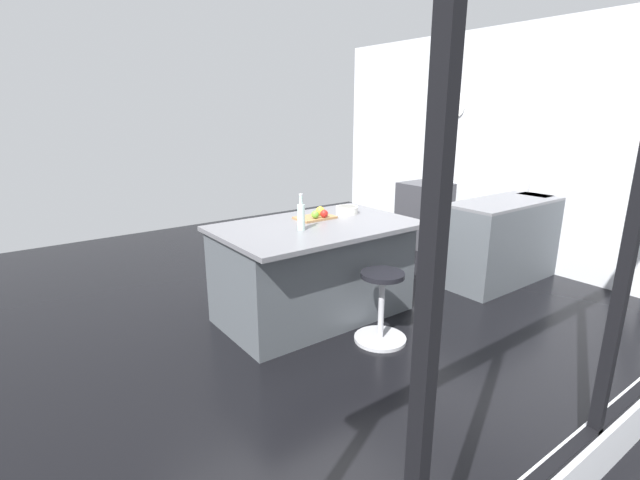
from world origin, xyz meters
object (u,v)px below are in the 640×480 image
(stool_by_window, at_px, (381,309))
(cutting_board, at_px, (315,218))
(oven_range, at_px, (424,214))
(water_bottle, at_px, (301,216))
(fruit_bowl, at_px, (347,210))
(apple_yellow, at_px, (320,211))
(apple_red, at_px, (324,214))
(apple_green, at_px, (315,215))
(kitchen_island, at_px, (314,270))

(stool_by_window, bearing_deg, cutting_board, -87.85)
(oven_range, xyz_separation_m, water_bottle, (2.88, 1.11, 0.57))
(cutting_board, bearing_deg, fruit_bowl, 179.23)
(cutting_board, height_order, apple_yellow, apple_yellow)
(apple_red, height_order, fruit_bowl, apple_red)
(cutting_board, relative_size, apple_green, 4.97)
(stool_by_window, xyz_separation_m, fruit_bowl, (-0.35, -0.88, 0.65))
(stool_by_window, bearing_deg, apple_yellow, -92.71)
(kitchen_island, relative_size, stool_by_window, 2.90)
(oven_range, relative_size, apple_yellow, 10.68)
(oven_range, distance_m, apple_yellow, 2.64)
(stool_by_window, relative_size, fruit_bowl, 2.80)
(stool_by_window, bearing_deg, apple_red, -90.89)
(oven_range, bearing_deg, apple_red, 20.17)
(stool_by_window, xyz_separation_m, cutting_board, (0.03, -0.89, 0.62))
(cutting_board, bearing_deg, water_bottle, 38.76)
(water_bottle, bearing_deg, fruit_bowl, -159.61)
(water_bottle, xyz_separation_m, fruit_bowl, (-0.73, -0.27, -0.08))
(oven_range, height_order, fruit_bowl, fruit_bowl)
(kitchen_island, bearing_deg, apple_green, -133.55)
(fruit_bowl, bearing_deg, apple_red, 12.79)
(stool_by_window, xyz_separation_m, apple_green, (0.07, -0.83, 0.67))
(oven_range, bearing_deg, fruit_bowl, 21.29)
(apple_yellow, bearing_deg, oven_range, -161.69)
(stool_by_window, distance_m, apple_yellow, 1.13)
(oven_range, relative_size, apple_red, 12.13)
(oven_range, height_order, apple_red, apple_red)
(apple_red, bearing_deg, stool_by_window, 89.11)
(water_bottle, height_order, fruit_bowl, water_bottle)
(kitchen_island, relative_size, apple_yellow, 21.02)
(kitchen_island, height_order, cutting_board, cutting_board)
(cutting_board, bearing_deg, apple_green, 55.84)
(apple_yellow, distance_m, apple_green, 0.14)
(oven_range, distance_m, kitchen_island, 2.83)
(kitchen_island, bearing_deg, apple_yellow, -140.57)
(oven_range, height_order, cutting_board, cutting_board)
(oven_range, height_order, apple_green, apple_green)
(cutting_board, distance_m, apple_green, 0.09)
(stool_by_window, relative_size, apple_yellow, 7.24)
(apple_red, relative_size, fruit_bowl, 0.34)
(apple_green, height_order, water_bottle, water_bottle)
(apple_yellow, bearing_deg, fruit_bowl, 175.73)
(cutting_board, distance_m, apple_red, 0.11)
(cutting_board, distance_m, apple_yellow, 0.09)
(stool_by_window, bearing_deg, fruit_bowl, -111.83)
(stool_by_window, bearing_deg, water_bottle, -58.17)
(kitchen_island, xyz_separation_m, water_bottle, (0.23, 0.14, 0.57))
(oven_range, xyz_separation_m, stool_by_window, (2.50, 1.72, -0.16))
(apple_yellow, bearing_deg, stool_by_window, 87.29)
(apple_green, bearing_deg, cutting_board, -124.16)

